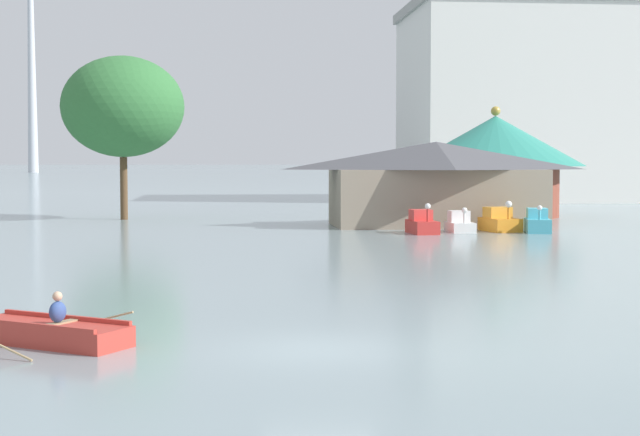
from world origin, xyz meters
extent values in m
plane|color=gray|center=(0.00, 0.00, 0.00)|extent=(2000.00, 2000.00, 0.00)
cube|color=#B7382D|center=(-6.05, 1.29, 0.23)|extent=(4.00, 3.22, 0.47)
cube|color=#B7382D|center=(-6.38, 0.79, 0.52)|extent=(3.19, 2.12, 0.10)
cube|color=#B7382D|center=(-5.73, 1.78, 0.52)|extent=(3.19, 2.12, 0.10)
cube|color=#997F5B|center=(-5.81, 1.12, 0.49)|extent=(0.80, 1.05, 0.04)
ellipsoid|color=#334C8C|center=(-5.81, 1.12, 0.75)|extent=(0.51, 0.54, 0.48)
sphere|color=tan|center=(-5.81, 1.12, 1.10)|extent=(0.22, 0.22, 0.22)
cylinder|color=tan|center=(-5.08, 2.61, 0.30)|extent=(1.72, 1.14, 0.59)
cube|color=red|center=(9.10, 32.90, 0.37)|extent=(1.48, 2.88, 0.73)
cube|color=#E8423C|center=(9.08, 33.25, 1.04)|extent=(1.19, 1.33, 0.61)
cylinder|color=red|center=(9.16, 31.78, 1.08)|extent=(0.14, 0.14, 0.70)
sphere|color=white|center=(9.16, 31.78, 1.60)|extent=(0.32, 0.32, 0.32)
cube|color=white|center=(11.51, 33.82, 0.28)|extent=(1.36, 2.36, 0.56)
cube|color=white|center=(11.50, 34.11, 0.89)|extent=(1.14, 1.07, 0.66)
cylinder|color=white|center=(11.52, 32.88, 0.85)|extent=(0.14, 0.14, 0.58)
sphere|color=white|center=(11.52, 32.88, 1.30)|extent=(0.32, 0.32, 0.32)
cube|color=orange|center=(13.96, 34.07, 0.39)|extent=(2.08, 2.86, 0.78)
cube|color=gold|center=(13.90, 34.40, 1.09)|extent=(1.58, 1.41, 0.63)
cylinder|color=orange|center=(14.15, 33.05, 1.11)|extent=(0.14, 0.14, 0.66)
sphere|color=white|center=(14.15, 33.05, 1.63)|extent=(0.39, 0.39, 0.39)
cube|color=#4CB7CC|center=(15.80, 32.85, 0.40)|extent=(1.81, 2.71, 0.80)
cube|color=#5DCDE2|center=(15.87, 33.15, 1.10)|extent=(1.33, 1.33, 0.59)
cylinder|color=#4CB7CC|center=(15.59, 31.88, 1.06)|extent=(0.14, 0.14, 0.53)
sphere|color=white|center=(15.59, 31.88, 1.47)|extent=(0.28, 0.28, 0.28)
cube|color=gray|center=(11.28, 39.26, 1.78)|extent=(12.94, 6.68, 3.57)
pyramid|color=#4C4C51|center=(11.28, 39.26, 4.44)|extent=(13.98, 7.68, 1.75)
cylinder|color=brown|center=(17.84, 48.78, 1.86)|extent=(9.30, 9.30, 3.73)
cone|color=teal|center=(17.84, 48.78, 5.57)|extent=(13.08, 13.08, 3.69)
sphere|color=#B7993D|center=(17.84, 48.78, 7.77)|extent=(0.70, 0.70, 0.70)
cylinder|color=brown|center=(-9.07, 47.69, 2.19)|extent=(0.52, 0.52, 4.37)
ellipsoid|color=#337038|center=(-9.07, 47.69, 7.88)|extent=(8.52, 8.52, 7.02)
cube|color=silver|center=(35.83, 78.01, 9.69)|extent=(37.02, 18.26, 19.39)
cube|color=#999993|center=(35.83, 78.01, 19.89)|extent=(37.76, 18.63, 1.00)
camera|label=1|loc=(-2.09, -20.67, 4.12)|focal=54.05mm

